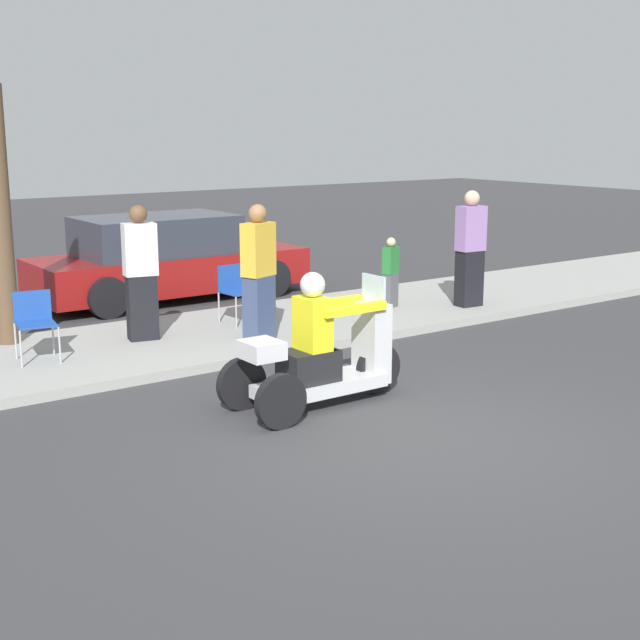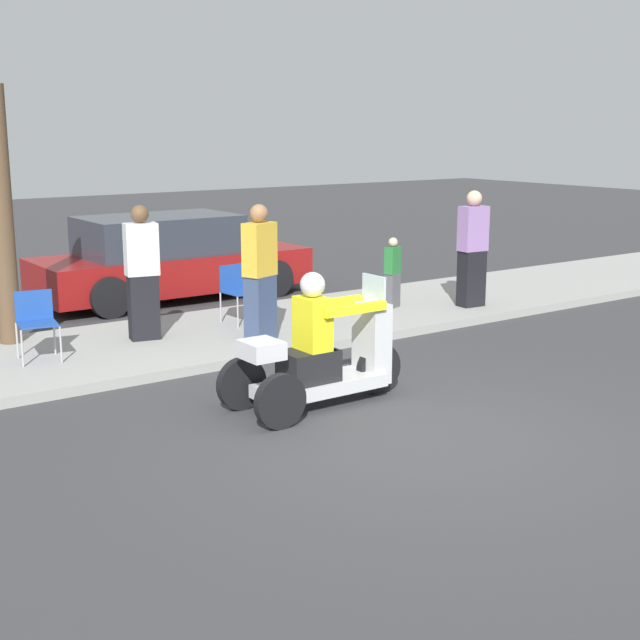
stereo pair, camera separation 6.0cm
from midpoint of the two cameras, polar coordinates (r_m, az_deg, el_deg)
ground_plane at (r=8.50m, az=6.87°, el=-7.57°), size 60.00×60.00×0.00m
sidewalk_strip at (r=12.14m, az=-7.85°, el=-1.21°), size 28.00×2.80×0.12m
motorcycle_trike at (r=9.28m, az=0.27°, el=-2.47°), size 2.07×0.84×1.43m
spectator_by_tree at (r=13.78m, az=4.79°, el=2.96°), size 0.29×0.23×1.09m
spectator_with_child at (r=11.83m, az=-11.16°, el=2.82°), size 0.46×0.33×1.77m
spectator_mid_group at (r=11.52m, az=-3.72°, el=2.83°), size 0.49×0.38×1.79m
spectator_end_of_line at (r=13.97m, az=9.85°, el=4.37°), size 0.44×0.29×1.79m
folding_chair_curbside at (r=12.73m, az=-5.15°, el=2.09°), size 0.49×0.49×0.82m
folding_chair_set_back at (r=11.20m, az=-17.58°, el=0.13°), size 0.53×0.53×0.82m
parked_car_lot_left at (r=15.22m, az=-9.59°, el=3.84°), size 4.58×1.95×1.42m
tree_trunk at (r=12.00m, az=-19.56°, el=6.24°), size 0.28×0.28×3.27m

